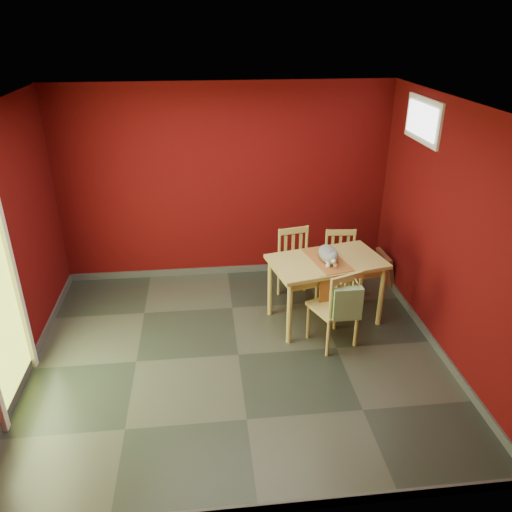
{
  "coord_description": "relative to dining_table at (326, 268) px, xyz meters",
  "views": [
    {
      "loc": [
        -0.31,
        -4.54,
        3.43
      ],
      "look_at": [
        0.25,
        0.45,
        1.0
      ],
      "focal_mm": 35.0,
      "sensor_mm": 36.0,
      "label": 1
    }
  ],
  "objects": [
    {
      "name": "ground",
      "position": [
        -1.11,
        -0.61,
        -0.72
      ],
      "size": [
        4.5,
        4.5,
        0.0
      ],
      "primitive_type": "plane",
      "color": "#2D342D",
      "rests_on": "ground"
    },
    {
      "name": "room_shell",
      "position": [
        -1.11,
        -0.61,
        -0.67
      ],
      "size": [
        4.5,
        4.5,
        4.5
      ],
      "color": "#4B0708",
      "rests_on": "ground"
    },
    {
      "name": "window",
      "position": [
        1.11,
        0.39,
        1.63
      ],
      "size": [
        0.05,
        0.9,
        0.5
      ],
      "color": "white",
      "rests_on": "room_shell"
    },
    {
      "name": "outlet_plate",
      "position": [
        0.49,
        1.37,
        -0.42
      ],
      "size": [
        0.08,
        0.02,
        0.12
      ],
      "primitive_type": "cube",
      "color": "silver",
      "rests_on": "room_shell"
    },
    {
      "name": "dining_table",
      "position": [
        0.0,
        0.0,
        0.0
      ],
      "size": [
        1.45,
        1.03,
        0.82
      ],
      "color": "tan",
      "rests_on": "ground"
    },
    {
      "name": "table_runner",
      "position": [
        -0.0,
        -0.12,
        0.05
      ],
      "size": [
        0.5,
        0.8,
        0.37
      ],
      "color": "#9D5B28",
      "rests_on": "dining_table"
    },
    {
      "name": "chair_far_left",
      "position": [
        -0.25,
        0.56,
        -0.23
      ],
      "size": [
        0.53,
        0.53,
        0.96
      ],
      "color": "tan",
      "rests_on": "ground"
    },
    {
      "name": "chair_far_right",
      "position": [
        0.34,
        0.53,
        -0.25
      ],
      "size": [
        0.47,
        0.47,
        0.91
      ],
      "color": "tan",
      "rests_on": "ground"
    },
    {
      "name": "chair_near",
      "position": [
        -0.0,
        -0.52,
        -0.22
      ],
      "size": [
        0.59,
        0.59,
        0.97
      ],
      "color": "tan",
      "rests_on": "ground"
    },
    {
      "name": "tote_bag",
      "position": [
        0.05,
        -0.74,
        -0.05
      ],
      "size": [
        0.31,
        0.19,
        0.44
      ],
      "color": "#6F9B66",
      "rests_on": "chair_near"
    },
    {
      "name": "cat",
      "position": [
        0.01,
        -0.01,
        0.22
      ],
      "size": [
        0.33,
        0.51,
        0.23
      ],
      "primitive_type": null,
      "rotation": [
        0.0,
        0.0,
        0.2
      ],
      "color": "slate",
      "rests_on": "table_runner"
    },
    {
      "name": "picture_frame",
      "position": [
        1.08,
        0.83,
        -0.49
      ],
      "size": [
        0.17,
        0.46,
        0.46
      ],
      "color": "brown",
      "rests_on": "ground"
    }
  ]
}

